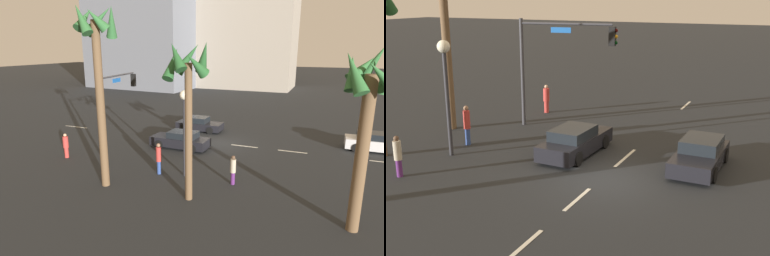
# 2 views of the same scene
# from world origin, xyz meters

# --- Properties ---
(ground_plane) EXTENTS (220.00, 220.00, 0.00)m
(ground_plane) POSITION_xyz_m (0.00, 0.00, 0.00)
(ground_plane) COLOR #232628
(lane_stripe_2) EXTENTS (2.09, 0.14, 0.01)m
(lane_stripe_2) POSITION_xyz_m (-5.81, 0.00, 0.01)
(lane_stripe_2) COLOR silver
(lane_stripe_2) RESTS_ON ground_plane
(lane_stripe_3) EXTENTS (2.10, 0.14, 0.01)m
(lane_stripe_3) POSITION_xyz_m (-2.19, 0.00, 0.01)
(lane_stripe_3) COLOR silver
(lane_stripe_3) RESTS_ON ground_plane
(lane_stripe_4) EXTENTS (2.57, 0.14, 0.01)m
(lane_stripe_4) POSITION_xyz_m (2.74, 0.00, 0.01)
(lane_stripe_4) COLOR silver
(lane_stripe_4) RESTS_ON ground_plane
(lane_stripe_5) EXTENTS (2.53, 0.14, 0.01)m
(lane_stripe_5) POSITION_xyz_m (14.39, 0.00, 0.01)
(lane_stripe_5) COLOR silver
(lane_stripe_5) RESTS_ON ground_plane
(car_1) EXTENTS (4.19, 1.89, 1.28)m
(car_1) POSITION_xyz_m (2.86, -3.25, 0.60)
(car_1) COLOR black
(car_1) RESTS_ON ground_plane
(car_2) EXTENTS (4.51, 1.94, 1.30)m
(car_2) POSITION_xyz_m (2.26, 2.24, 0.61)
(car_2) COLOR black
(car_2) RESTS_ON ground_plane
(traffic_signal) EXTENTS (0.94, 5.33, 5.83)m
(traffic_signal) POSITION_xyz_m (5.91, 5.24, 4.00)
(traffic_signal) COLOR #38383D
(traffic_signal) RESTS_ON ground_plane
(streetlamp) EXTENTS (0.56, 0.56, 5.17)m
(streetlamp) POSITION_xyz_m (-0.27, 7.26, 3.70)
(streetlamp) COLOR #2D2D33
(streetlamp) RESTS_ON ground_plane
(pedestrian_0) EXTENTS (0.44, 0.44, 1.94)m
(pedestrian_0) POSITION_xyz_m (1.31, 7.57, 1.05)
(pedestrian_0) COLOR #2D478C
(pedestrian_0) RESTS_ON ground_plane
(pedestrian_1) EXTENTS (0.44, 0.44, 1.70)m
(pedestrian_1) POSITION_xyz_m (-3.26, 7.37, 0.90)
(pedestrian_1) COLOR #59266B
(pedestrian_1) RESTS_ON ground_plane
(pedestrian_2) EXTENTS (0.44, 0.44, 1.73)m
(pedestrian_2) POSITION_xyz_m (8.72, 7.35, 0.91)
(pedestrian_2) COLOR #BF3833
(pedestrian_2) RESTS_ON ground_plane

